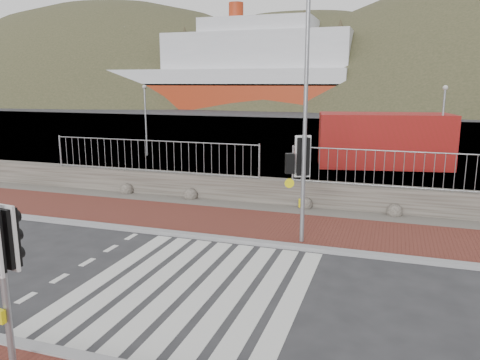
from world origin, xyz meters
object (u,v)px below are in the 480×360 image
(shipping_container, at_px, (384,140))
(ferry, at_px, (221,76))
(traffic_signal_near, at_px, (1,255))
(streetlight, at_px, (311,68))
(traffic_signal_far, at_px, (302,166))

(shipping_container, bearing_deg, ferry, 107.91)
(traffic_signal_near, distance_m, streetlight, 12.23)
(ferry, relative_size, traffic_signal_near, 19.29)
(traffic_signal_near, height_order, shipping_container, shipping_container)
(ferry, xyz_separation_m, traffic_signal_near, (23.31, -71.46, -3.49))
(streetlight, bearing_deg, traffic_signal_near, -103.33)
(ferry, distance_m, traffic_signal_near, 75.25)
(shipping_container, bearing_deg, traffic_signal_far, -108.28)
(streetlight, height_order, shipping_container, streetlight)
(traffic_signal_far, distance_m, streetlight, 5.42)
(traffic_signal_far, relative_size, shipping_container, 0.45)
(shipping_container, bearing_deg, traffic_signal_near, -113.89)
(ferry, relative_size, shipping_container, 7.71)
(ferry, relative_size, streetlight, 5.92)
(ferry, xyz_separation_m, streetlight, (25.60, -59.79, -0.61))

